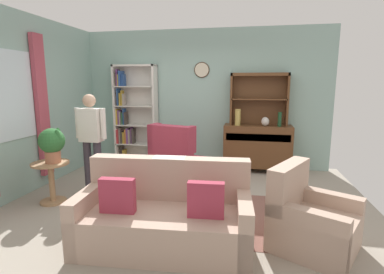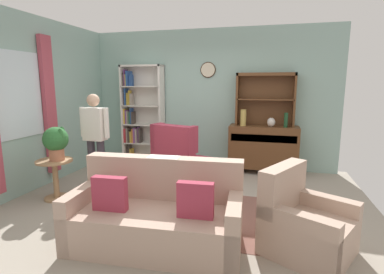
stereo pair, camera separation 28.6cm
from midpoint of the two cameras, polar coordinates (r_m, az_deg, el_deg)
ground_plane at (r=4.45m, az=-0.06°, el=-12.67°), size 5.40×4.60×0.02m
wall_back at (r=6.19m, az=5.03°, el=7.27°), size 5.00×0.09×2.80m
wall_left at (r=5.31m, az=-27.60°, el=5.61°), size 0.16×4.20×2.80m
area_rug at (r=4.13m, az=1.62°, el=-14.33°), size 2.34×1.60×0.01m
bookshelf at (r=6.48m, az=-8.77°, el=3.89°), size 0.90×0.30×2.10m
sideboard at (r=5.94m, az=14.82°, el=-1.86°), size 1.30×0.45×0.92m
sideboard_hutch at (r=5.93m, az=15.29°, el=8.33°), size 1.10×0.26×1.00m
vase_tall at (r=5.79m, az=11.21°, el=3.66°), size 0.11×0.11×0.31m
vase_round at (r=5.80m, az=16.33°, el=2.74°), size 0.15×0.15×0.17m
bottle_wine at (r=5.78m, az=18.94°, el=3.09°), size 0.07×0.07×0.27m
couch_floral at (r=3.32m, az=-4.15°, el=-14.92°), size 1.85×0.97×0.90m
armchair_floral at (r=3.42m, az=23.10°, el=-15.41°), size 1.04×1.03×0.88m
wingback_chair at (r=5.13m, az=-0.76°, el=-4.85°), size 0.99×1.00×1.05m
plant_stand at (r=4.86m, az=-23.23°, el=-6.71°), size 0.52×0.52×0.60m
potted_plant_large at (r=4.72m, az=-23.07°, el=-0.71°), size 0.36×0.36×0.50m
person_reading at (r=4.98m, az=-16.55°, el=0.42°), size 0.52×0.21×1.56m
coffee_table at (r=4.15m, az=-0.19°, el=-9.00°), size 0.80×0.50×0.42m
book_stack at (r=4.15m, az=-0.25°, el=-7.66°), size 0.18×0.12×0.05m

